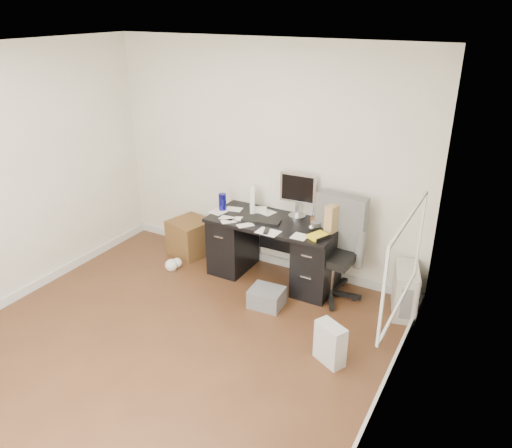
{
  "coord_description": "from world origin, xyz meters",
  "views": [
    {
      "loc": [
        2.63,
        -3.0,
        3.04
      ],
      "look_at": [
        0.32,
        1.2,
        0.89
      ],
      "focal_mm": 35.0,
      "sensor_mm": 36.0,
      "label": 1
    }
  ],
  "objects_px": {
    "desk": "(273,248)",
    "wicker_basket": "(190,237)",
    "office_chair": "(333,250)",
    "keyboard": "(261,221)",
    "pc_tower": "(405,291)",
    "lcd_monitor": "(298,195)"
  },
  "relations": [
    {
      "from": "office_chair",
      "to": "pc_tower",
      "type": "bearing_deg",
      "value": 7.6
    },
    {
      "from": "wicker_basket",
      "to": "lcd_monitor",
      "type": "bearing_deg",
      "value": 6.8
    },
    {
      "from": "desk",
      "to": "keyboard",
      "type": "bearing_deg",
      "value": -142.38
    },
    {
      "from": "desk",
      "to": "pc_tower",
      "type": "xyz_separation_m",
      "value": [
        1.54,
        0.04,
        -0.14
      ]
    },
    {
      "from": "desk",
      "to": "keyboard",
      "type": "height_order",
      "value": "keyboard"
    },
    {
      "from": "wicker_basket",
      "to": "office_chair",
      "type": "bearing_deg",
      "value": -2.75
    },
    {
      "from": "lcd_monitor",
      "to": "keyboard",
      "type": "xyz_separation_m",
      "value": [
        -0.3,
        -0.33,
        -0.26
      ]
    },
    {
      "from": "keyboard",
      "to": "pc_tower",
      "type": "xyz_separation_m",
      "value": [
        1.65,
        0.13,
        -0.5
      ]
    },
    {
      "from": "desk",
      "to": "wicker_basket",
      "type": "xyz_separation_m",
      "value": [
        -1.25,
        0.07,
        -0.17
      ]
    },
    {
      "from": "office_chair",
      "to": "keyboard",
      "type": "bearing_deg",
      "value": -172.87
    },
    {
      "from": "pc_tower",
      "to": "wicker_basket",
      "type": "distance_m",
      "value": 2.79
    },
    {
      "from": "wicker_basket",
      "to": "pc_tower",
      "type": "bearing_deg",
      "value": -0.6
    },
    {
      "from": "office_chair",
      "to": "wicker_basket",
      "type": "relative_size",
      "value": 2.5
    },
    {
      "from": "keyboard",
      "to": "pc_tower",
      "type": "height_order",
      "value": "keyboard"
    },
    {
      "from": "desk",
      "to": "wicker_basket",
      "type": "bearing_deg",
      "value": 176.83
    },
    {
      "from": "desk",
      "to": "pc_tower",
      "type": "bearing_deg",
      "value": 1.5
    },
    {
      "from": "pc_tower",
      "to": "wicker_basket",
      "type": "xyz_separation_m",
      "value": [
        -2.79,
        0.03,
        -0.03
      ]
    },
    {
      "from": "pc_tower",
      "to": "office_chair",
      "type": "bearing_deg",
      "value": 168.46
    },
    {
      "from": "office_chair",
      "to": "lcd_monitor",
      "type": "bearing_deg",
      "value": 157.12
    },
    {
      "from": "keyboard",
      "to": "wicker_basket",
      "type": "xyz_separation_m",
      "value": [
        -1.14,
        0.16,
        -0.53
      ]
    },
    {
      "from": "lcd_monitor",
      "to": "office_chair",
      "type": "distance_m",
      "value": 0.76
    },
    {
      "from": "lcd_monitor",
      "to": "wicker_basket",
      "type": "relative_size",
      "value": 1.18
    }
  ]
}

